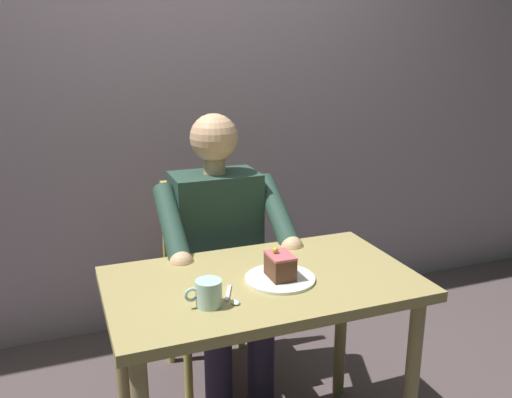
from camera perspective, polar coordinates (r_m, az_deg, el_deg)
cafe_rear_panel at (r=2.82m, az=-8.73°, el=16.32°), size 6.40×0.12×3.00m
dining_table at (r=1.87m, az=0.66°, el=-11.32°), size 1.03×0.60×0.73m
chair at (r=2.47m, az=-4.81°, el=-7.52°), size 0.42×0.42×0.90m
seated_person at (r=2.26m, az=-3.65°, el=-6.02°), size 0.53×0.58×1.22m
dessert_plate at (r=1.81m, az=2.57°, el=-8.43°), size 0.24×0.24×0.01m
cake_slice at (r=1.79m, az=2.58°, el=-7.08°), size 0.08×0.11×0.10m
coffee_cup at (r=1.64m, az=-5.10°, el=-9.87°), size 0.12×0.08×0.08m
dessert_spoon at (r=1.69m, az=-2.56°, el=-10.45°), size 0.05×0.14×0.01m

